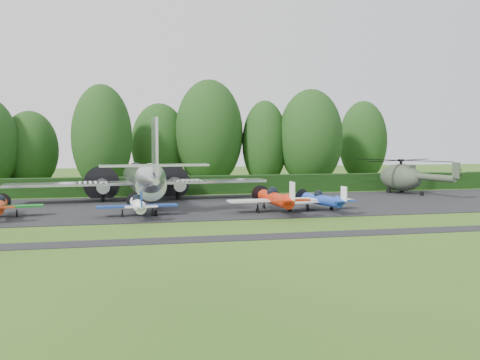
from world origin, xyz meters
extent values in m
plane|color=#305718|center=(0.00, 0.00, 0.00)|extent=(160.00, 160.00, 0.00)
cube|color=black|center=(0.00, 10.00, 0.00)|extent=(70.00, 18.00, 0.01)
cube|color=black|center=(0.00, -6.00, 0.00)|extent=(70.00, 2.00, 0.00)
cube|color=black|center=(0.00, 21.00, 0.00)|extent=(90.00, 1.60, 2.00)
cylinder|color=silver|center=(-5.31, 14.11, 2.15)|extent=(2.61, 13.61, 2.61)
cone|color=silver|center=(-5.31, 21.73, 2.15)|extent=(2.61, 1.70, 2.61)
cone|color=silver|center=(-5.31, 5.95, 2.72)|extent=(2.61, 3.40, 2.61)
sphere|color=black|center=(-5.31, 20.64, 2.72)|extent=(1.70, 1.70, 1.70)
cube|color=silver|center=(-5.31, 15.25, 1.81)|extent=(24.95, 2.72, 0.25)
cube|color=white|center=(-9.85, 15.25, 1.95)|extent=(2.95, 2.83, 0.06)
cube|color=white|center=(-0.77, 15.25, 1.95)|extent=(2.95, 2.83, 0.06)
cylinder|color=silver|center=(-8.94, 15.93, 1.53)|extent=(1.25, 3.63, 1.25)
cylinder|color=silver|center=(-1.68, 15.93, 1.53)|extent=(1.25, 3.63, 1.25)
cylinder|color=black|center=(-8.94, 18.48, 1.53)|extent=(3.63, 0.03, 3.63)
cylinder|color=black|center=(-1.68, 18.48, 1.53)|extent=(3.63, 0.03, 3.63)
cube|color=silver|center=(-5.31, 5.04, 3.97)|extent=(8.50, 1.59, 0.16)
cube|color=silver|center=(-5.31, 4.70, 5.56)|extent=(0.20, 2.49, 4.31)
cylinder|color=black|center=(-8.94, 15.47, 0.28)|extent=(0.28, 1.02, 1.02)
cylinder|color=black|center=(-1.68, 15.47, 0.28)|extent=(0.28, 1.02, 1.02)
cylinder|color=black|center=(-5.31, 4.59, 0.20)|extent=(0.20, 0.50, 0.50)
cylinder|color=#B73310|center=(-16.24, 5.70, 0.98)|extent=(0.85, 4.88, 0.85)
sphere|color=black|center=(-16.24, 6.23, 1.38)|extent=(0.75, 0.75, 0.75)
cube|color=#106C1D|center=(-16.24, 6.15, 0.84)|extent=(6.21, 1.15, 0.12)
cylinder|color=black|center=(-16.24, 8.85, 0.98)|extent=(1.33, 0.02, 1.33)
cylinder|color=black|center=(-15.09, 5.97, 0.16)|extent=(0.12, 0.39, 0.39)
cylinder|color=black|center=(-16.24, 8.01, 0.14)|extent=(0.11, 0.35, 0.35)
cylinder|color=white|center=(-6.02, 4.15, 0.98)|extent=(0.85, 4.88, 0.85)
sphere|color=black|center=(-6.02, 4.68, 1.37)|extent=(0.74, 0.74, 0.74)
cube|color=navy|center=(-6.02, 4.59, 0.84)|extent=(6.21, 1.15, 0.12)
cube|color=white|center=(-6.02, 1.22, 1.20)|extent=(2.31, 0.62, 0.09)
cube|color=navy|center=(-6.02, 1.13, 1.77)|extent=(0.09, 0.71, 1.15)
cylinder|color=black|center=(-6.02, 7.30, 0.98)|extent=(1.33, 0.02, 1.33)
cylinder|color=black|center=(-7.17, 4.42, 0.16)|extent=(0.12, 0.39, 0.39)
cylinder|color=black|center=(-4.87, 4.42, 0.16)|extent=(0.12, 0.39, 0.39)
cylinder|color=black|center=(-6.02, 6.45, 0.14)|extent=(0.11, 0.35, 0.35)
cylinder|color=red|center=(4.98, 4.16, 1.18)|extent=(1.03, 5.91, 1.03)
sphere|color=black|center=(4.98, 4.81, 1.67)|extent=(0.90, 0.90, 0.90)
cube|color=silver|center=(4.98, 4.70, 1.02)|extent=(7.52, 1.40, 0.15)
cube|color=red|center=(4.98, 0.62, 1.45)|extent=(2.79, 0.75, 0.11)
cube|color=silver|center=(4.98, 0.51, 2.15)|extent=(0.11, 0.86, 1.40)
cylinder|color=black|center=(4.98, 7.98, 1.18)|extent=(1.61, 0.02, 1.61)
cylinder|color=black|center=(3.58, 4.49, 0.19)|extent=(0.15, 0.47, 0.47)
cylinder|color=black|center=(6.37, 4.49, 0.19)|extent=(0.15, 0.47, 0.47)
cylinder|color=black|center=(4.98, 6.96, 0.17)|extent=(0.13, 0.43, 0.43)
cylinder|color=#1B3DA4|center=(9.04, 4.24, 0.98)|extent=(0.85, 4.89, 0.85)
sphere|color=black|center=(9.04, 4.78, 1.38)|extent=(0.75, 0.75, 0.75)
cube|color=white|center=(9.04, 4.69, 0.85)|extent=(6.23, 1.16, 0.12)
cube|color=#1B3DA4|center=(9.04, 1.31, 1.20)|extent=(2.31, 0.62, 0.09)
cube|color=white|center=(9.04, 1.22, 1.78)|extent=(0.09, 0.71, 1.16)
cylinder|color=black|center=(9.04, 7.40, 0.98)|extent=(1.33, 0.02, 1.33)
cylinder|color=black|center=(7.88, 4.51, 0.16)|extent=(0.12, 0.39, 0.39)
cylinder|color=black|center=(10.20, 4.51, 0.16)|extent=(0.12, 0.39, 0.39)
cylinder|color=black|center=(9.04, 6.56, 0.14)|extent=(0.11, 0.36, 0.36)
ellipsoid|color=#333E30|center=(23.10, 16.69, 1.78)|extent=(3.09, 5.66, 2.96)
cylinder|color=#333E30|center=(23.10, 12.23, 2.08)|extent=(0.69, 5.94, 0.69)
cube|color=#333E30|center=(23.10, 9.17, 2.97)|extent=(0.12, 0.89, 1.58)
cylinder|color=black|center=(23.10, 16.69, 3.27)|extent=(0.30, 0.30, 0.79)
cylinder|color=black|center=(23.10, 16.69, 3.71)|extent=(0.69, 0.69, 0.25)
cylinder|color=black|center=(23.10, 16.69, 3.71)|extent=(11.88, 11.88, 0.06)
cube|color=#333E30|center=(23.10, 15.90, 2.92)|extent=(0.89, 1.98, 0.69)
ellipsoid|color=black|center=(23.10, 18.27, 1.88)|extent=(1.88, 1.88, 1.69)
cylinder|color=black|center=(22.11, 17.48, 0.30)|extent=(0.18, 0.55, 0.55)
cylinder|color=black|center=(24.09, 17.48, 0.30)|extent=(0.18, 0.55, 0.55)
cylinder|color=black|center=(23.10, 13.52, 0.25)|extent=(0.16, 0.48, 0.48)
cylinder|color=#3F3326|center=(30.64, 20.49, 0.67)|extent=(0.13, 0.13, 1.34)
cylinder|color=#3F3326|center=(33.99, 20.49, 0.67)|extent=(0.13, 0.13, 1.34)
cube|color=silver|center=(32.31, 20.49, 1.45)|extent=(3.57, 0.09, 1.12)
cylinder|color=black|center=(16.56, 28.01, 2.04)|extent=(0.70, 0.70, 4.08)
ellipsoid|color=#173D13|center=(16.56, 28.01, 6.24)|extent=(8.30, 8.30, 12.48)
cylinder|color=black|center=(-9.47, 27.15, 2.04)|extent=(0.70, 0.70, 4.07)
ellipsoid|color=#173D13|center=(-9.47, 27.15, 6.23)|extent=(7.00, 7.00, 12.45)
cylinder|color=black|center=(10.89, 29.67, 1.81)|extent=(0.70, 0.70, 3.62)
ellipsoid|color=#173D13|center=(10.89, 29.67, 5.52)|extent=(5.83, 5.83, 11.05)
cylinder|color=black|center=(-2.39, 33.35, 1.76)|extent=(0.70, 0.70, 3.52)
ellipsoid|color=#173D13|center=(-2.39, 33.35, 5.38)|extent=(7.38, 7.38, 10.76)
cylinder|color=black|center=(-18.13, 31.55, 1.55)|extent=(0.70, 0.70, 3.11)
ellipsoid|color=#173D13|center=(-18.13, 31.55, 4.75)|extent=(6.74, 6.74, 9.50)
cylinder|color=black|center=(26.49, 33.66, 1.88)|extent=(0.70, 0.70, 3.77)
ellipsoid|color=#173D13|center=(26.49, 33.66, 5.76)|extent=(6.82, 6.82, 11.52)
cylinder|color=black|center=(3.77, 30.72, 2.24)|extent=(0.70, 0.70, 4.48)
ellipsoid|color=#173D13|center=(3.77, 30.72, 6.85)|extent=(8.69, 8.69, 13.69)
camera|label=1|loc=(-7.04, -37.40, 5.96)|focal=40.00mm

